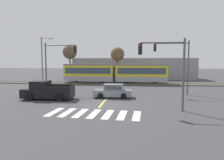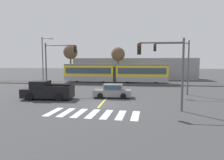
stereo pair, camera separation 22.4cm
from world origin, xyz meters
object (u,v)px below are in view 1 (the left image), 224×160
object	(u,v)px
traffic_light_near_right	(168,63)
traffic_light_mid_left	(56,59)
sedan_crossing	(113,91)
pickup_truck	(47,91)
light_rail_tram	(115,73)
bare_tree_far_west	(70,52)
traffic_light_mid_right	(177,59)
street_lamp_west	(43,58)
bare_tree_west	(117,55)

from	to	relation	value
traffic_light_near_right	traffic_light_mid_left	distance (m)	15.38
sedan_crossing	pickup_truck	bearing A→B (deg)	-164.85
light_rail_tram	bare_tree_far_west	xyz separation A→B (m)	(-9.77, 4.03, 3.88)
traffic_light_near_right	light_rail_tram	bearing A→B (deg)	108.34
pickup_truck	traffic_light_mid_right	world-z (taller)	traffic_light_mid_right
street_lamp_west	bare_tree_far_west	size ratio (longest dim) A/B	1.10
pickup_truck	traffic_light_near_right	bearing A→B (deg)	-16.62
pickup_truck	bare_tree_west	distance (m)	22.10
light_rail_tram	street_lamp_west	distance (m)	12.78
sedan_crossing	light_rail_tram	bearing A→B (deg)	95.25
bare_tree_far_west	street_lamp_west	bearing A→B (deg)	-107.86
bare_tree_west	sedan_crossing	bearing A→B (deg)	-86.11
bare_tree_west	traffic_light_mid_left	bearing A→B (deg)	-111.93
sedan_crossing	street_lamp_west	size ratio (longest dim) A/B	0.52
traffic_light_near_right	street_lamp_west	distance (m)	24.60
pickup_truck	street_lamp_west	world-z (taller)	street_lamp_west
traffic_light_mid_left	bare_tree_west	world-z (taller)	bare_tree_west
bare_tree_west	light_rail_tram	bearing A→B (deg)	-89.85
traffic_light_mid_right	bare_tree_west	size ratio (longest dim) A/B	0.94
light_rail_tram	pickup_truck	size ratio (longest dim) A/B	3.38
light_rail_tram	street_lamp_west	world-z (taller)	street_lamp_west
sedan_crossing	traffic_light_mid_right	world-z (taller)	traffic_light_mid_right
traffic_light_mid_right	traffic_light_near_right	size ratio (longest dim) A/B	1.11
bare_tree_far_west	traffic_light_mid_right	bearing A→B (deg)	-38.78
street_lamp_west	bare_tree_west	distance (m)	14.67
sedan_crossing	bare_tree_far_west	size ratio (longest dim) A/B	0.57
pickup_truck	street_lamp_west	xyz separation A→B (m)	(-6.45, 12.58, 3.83)
pickup_truck	bare_tree_west	world-z (taller)	bare_tree_west
traffic_light_near_right	traffic_light_mid_left	world-z (taller)	traffic_light_mid_left
traffic_light_mid_right	bare_tree_west	distance (m)	18.22
sedan_crossing	pickup_truck	distance (m)	7.17
street_lamp_west	bare_tree_far_west	distance (m)	7.68
traffic_light_near_right	pickup_truck	bearing A→B (deg)	163.38
traffic_light_near_right	bare_tree_west	distance (m)	25.34
pickup_truck	traffic_light_near_right	distance (m)	12.97
pickup_truck	street_lamp_west	distance (m)	14.65
traffic_light_mid_right	traffic_light_mid_left	world-z (taller)	traffic_light_mid_right
traffic_light_mid_left	street_lamp_west	world-z (taller)	street_lamp_west
light_rail_tram	bare_tree_west	distance (m)	6.15
traffic_light_near_right	street_lamp_west	world-z (taller)	street_lamp_west
bare_tree_far_west	traffic_light_mid_left	bearing A→B (deg)	-77.81
sedan_crossing	bare_tree_west	xyz separation A→B (m)	(-1.29, 18.98, 4.80)
light_rail_tram	traffic_light_mid_left	distance (m)	13.03
street_lamp_west	bare_tree_west	xyz separation A→B (m)	(12.08, 8.28, 0.83)
pickup_truck	traffic_light_mid_left	bearing A→B (deg)	100.44
traffic_light_mid_left	street_lamp_west	distance (m)	9.65
traffic_light_near_right	traffic_light_mid_left	bearing A→B (deg)	147.27
sedan_crossing	street_lamp_west	distance (m)	17.58
sedan_crossing	pickup_truck	world-z (taller)	pickup_truck
light_rail_tram	traffic_light_near_right	xyz separation A→B (m)	(6.42, -19.37, 1.90)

